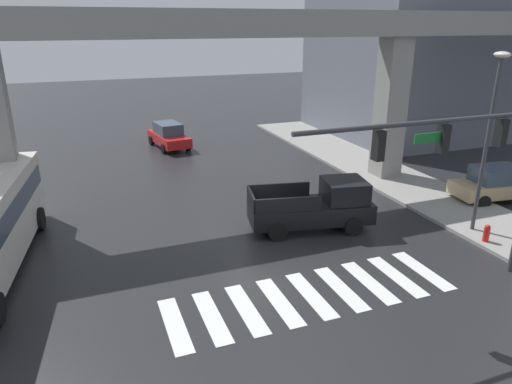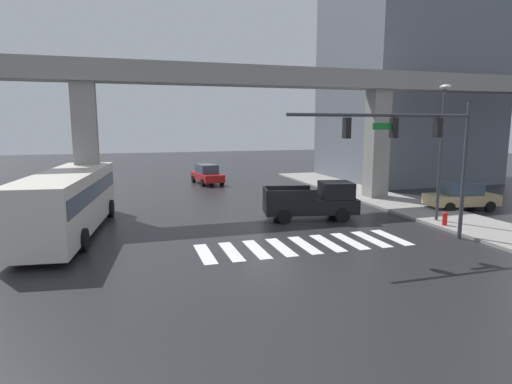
{
  "view_description": "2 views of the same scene",
  "coord_description": "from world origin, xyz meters",
  "px_view_note": "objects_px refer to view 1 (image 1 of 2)",
  "views": [
    {
      "loc": [
        -6.26,
        -16.06,
        8.22
      ],
      "look_at": [
        0.24,
        0.91,
        1.6
      ],
      "focal_mm": 32.7,
      "sensor_mm": 36.0,
      "label": 1
    },
    {
      "loc": [
        -7.22,
        -21.11,
        5.23
      ],
      "look_at": [
        -0.34,
        1.55,
        1.42
      ],
      "focal_mm": 29.61,
      "sensor_mm": 36.0,
      "label": 2
    }
  ],
  "objects_px": {
    "street_lamp_near_corner": "(490,124)",
    "sedan_tan": "(497,184)",
    "traffic_signal_mast": "(471,152)",
    "pickup_truck": "(317,206)",
    "sedan_red": "(169,135)",
    "fire_hydrant": "(486,234)"
  },
  "relations": [
    {
      "from": "pickup_truck",
      "to": "traffic_signal_mast",
      "type": "relative_size",
      "value": 0.62
    },
    {
      "from": "pickup_truck",
      "to": "street_lamp_near_corner",
      "type": "xyz_separation_m",
      "value": [
        5.85,
        -2.7,
        3.57
      ]
    },
    {
      "from": "sedan_red",
      "to": "fire_hydrant",
      "type": "height_order",
      "value": "sedan_red"
    },
    {
      "from": "sedan_red",
      "to": "sedan_tan",
      "type": "distance_m",
      "value": 20.54
    },
    {
      "from": "sedan_red",
      "to": "fire_hydrant",
      "type": "distance_m",
      "value": 21.4
    },
    {
      "from": "traffic_signal_mast",
      "to": "pickup_truck",
      "type": "bearing_deg",
      "value": 109.35
    },
    {
      "from": "pickup_truck",
      "to": "fire_hydrant",
      "type": "distance_m",
      "value": 6.66
    },
    {
      "from": "street_lamp_near_corner",
      "to": "fire_hydrant",
      "type": "bearing_deg",
      "value": -110.28
    },
    {
      "from": "pickup_truck",
      "to": "sedan_tan",
      "type": "xyz_separation_m",
      "value": [
        9.74,
        -0.17,
        -0.14
      ]
    },
    {
      "from": "sedan_red",
      "to": "street_lamp_near_corner",
      "type": "relative_size",
      "value": 0.62
    },
    {
      "from": "fire_hydrant",
      "to": "street_lamp_near_corner",
      "type": "bearing_deg",
      "value": 69.72
    },
    {
      "from": "pickup_truck",
      "to": "street_lamp_near_corner",
      "type": "distance_m",
      "value": 7.36
    },
    {
      "from": "sedan_tan",
      "to": "traffic_signal_mast",
      "type": "distance_m",
      "value": 10.2
    },
    {
      "from": "sedan_tan",
      "to": "sedan_red",
      "type": "bearing_deg",
      "value": 129.03
    },
    {
      "from": "sedan_tan",
      "to": "street_lamp_near_corner",
      "type": "xyz_separation_m",
      "value": [
        -3.89,
        -2.53,
        3.7
      ]
    },
    {
      "from": "street_lamp_near_corner",
      "to": "sedan_tan",
      "type": "bearing_deg",
      "value": 33.05
    },
    {
      "from": "traffic_signal_mast",
      "to": "street_lamp_near_corner",
      "type": "relative_size",
      "value": 1.2
    },
    {
      "from": "sedan_tan",
      "to": "traffic_signal_mast",
      "type": "bearing_deg",
      "value": -144.6
    },
    {
      "from": "sedan_red",
      "to": "sedan_tan",
      "type": "height_order",
      "value": "same"
    },
    {
      "from": "sedan_red",
      "to": "traffic_signal_mast",
      "type": "relative_size",
      "value": 0.52
    },
    {
      "from": "pickup_truck",
      "to": "sedan_tan",
      "type": "bearing_deg",
      "value": -0.99
    },
    {
      "from": "sedan_red",
      "to": "fire_hydrant",
      "type": "relative_size",
      "value": 5.31
    }
  ]
}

